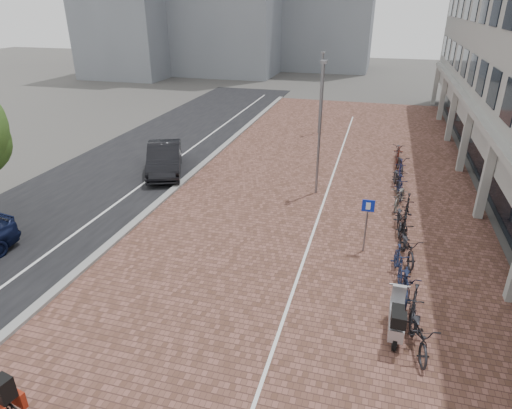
{
  "coord_description": "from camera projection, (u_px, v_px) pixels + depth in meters",
  "views": [
    {
      "loc": [
        4.21,
        -8.94,
        8.47
      ],
      "look_at": [
        0.0,
        6.0,
        1.3
      ],
      "focal_mm": 30.86,
      "sensor_mm": 36.0,
      "label": 1
    }
  ],
  "objects": [
    {
      "name": "lane_line",
      "position": [
        165.0,
        168.0,
        24.6
      ],
      "size": [
        0.12,
        44.0,
        0.0
      ],
      "primitive_type": "cube",
      "color": "white",
      "rests_on": "street_asphalt"
    },
    {
      "name": "bike_row",
      "position": [
        402.0,
        207.0,
        18.71
      ],
      "size": [
        1.39,
        18.14,
        1.05
      ],
      "color": "black",
      "rests_on": "ground"
    },
    {
      "name": "lamp_near",
      "position": [
        320.0,
        132.0,
        20.11
      ],
      "size": [
        0.12,
        0.12,
        6.13
      ],
      "primitive_type": "cylinder",
      "color": "slate",
      "rests_on": "ground"
    },
    {
      "name": "car_dark",
      "position": [
        164.0,
        158.0,
        23.66
      ],
      "size": [
        3.5,
        5.12,
        1.6
      ],
      "primitive_type": "imported",
      "rotation": [
        0.0,
        0.0,
        0.41
      ],
      "color": "black",
      "rests_on": "ground"
    },
    {
      "name": "plaza_brick",
      "position": [
        326.0,
        184.0,
        22.39
      ],
      "size": [
        14.5,
        42.0,
        0.04
      ],
      "primitive_type": "cube",
      "color": "brown",
      "rests_on": "ground"
    },
    {
      "name": "lamp_far",
      "position": [
        321.0,
        94.0,
        30.07
      ],
      "size": [
        0.12,
        0.12,
        5.42
      ],
      "primitive_type": "cylinder",
      "color": "gray",
      "rests_on": "ground"
    },
    {
      "name": "ground",
      "position": [
        198.0,
        332.0,
        12.4
      ],
      "size": [
        140.0,
        140.0,
        0.0
      ],
      "primitive_type": "plane",
      "color": "#474442",
      "rests_on": "ground"
    },
    {
      "name": "street_asphalt",
      "position": [
        133.0,
        165.0,
        25.1
      ],
      "size": [
        8.0,
        50.0,
        0.03
      ],
      "primitive_type": "cube",
      "color": "black",
      "rests_on": "ground"
    },
    {
      "name": "curb",
      "position": [
        196.0,
        170.0,
        24.11
      ],
      "size": [
        0.35,
        42.0,
        0.14
      ],
      "primitive_type": "cube",
      "color": "gray",
      "rests_on": "ground"
    },
    {
      "name": "parking_sign",
      "position": [
        367.0,
        218.0,
        15.8
      ],
      "size": [
        0.44,
        0.09,
        2.12
      ],
      "rotation": [
        0.0,
        0.0,
        0.03
      ],
      "color": "slate",
      "rests_on": "ground"
    },
    {
      "name": "scooter_front",
      "position": [
        397.0,
        316.0,
        12.07
      ],
      "size": [
        0.61,
        1.82,
        1.24
      ],
      "primitive_type": null,
      "rotation": [
        0.0,
        0.0,
        -0.03
      ],
      "color": "#B0B0B5",
      "rests_on": "ground"
    },
    {
      "name": "parking_line",
      "position": [
        330.0,
        184.0,
        22.33
      ],
      "size": [
        0.1,
        30.0,
        0.0
      ],
      "primitive_type": "cube",
      "color": "white",
      "rests_on": "plaza_brick"
    }
  ]
}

